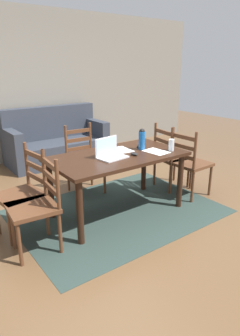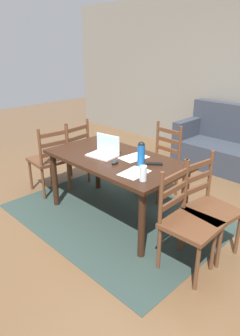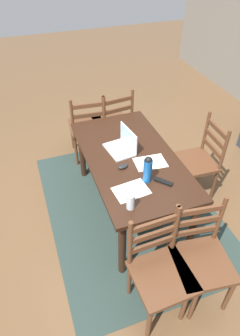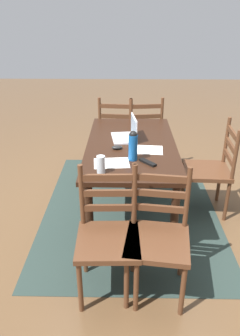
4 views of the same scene
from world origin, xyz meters
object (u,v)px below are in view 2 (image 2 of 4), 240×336
chair_right_far (208,208)px  chair_far_head (159,162)px  dining_table (115,165)px  couch (235,148)px  computer_mouse (115,162)px  tv_remote (154,164)px  chair_right_near (187,222)px  chair_left_near (49,160)px  chair_left_far (71,154)px  laptop (105,150)px  water_bottle (141,153)px  drinking_glass (143,173)px

chair_right_far → chair_far_head: (-1.08, 0.62, 0.00)m
dining_table → couch: couch is taller
computer_mouse → tv_remote: 0.41m
chair_right_near → chair_far_head: 1.45m
chair_right_far → chair_left_near: (-2.17, -0.35, 0.00)m
chair_far_head → chair_left_far: (-1.09, -0.62, 0.00)m
chair_right_far → chair_right_near: same height
chair_left_near → chair_left_far: same height
dining_table → computer_mouse: 0.22m
chair_left_near → laptop: 1.02m
chair_right_far → chair_left_far: 2.17m
chair_left_far → tv_remote: 1.56m
chair_far_head → couch: bearing=79.4°
chair_right_far → chair_left_near: 2.20m
dining_table → water_bottle: 0.44m
chair_right_near → couch: size_ratio=0.53×
chair_left_far → computer_mouse: bearing=-14.3°
chair_far_head → water_bottle: 0.97m
drinking_glass → computer_mouse: size_ratio=1.44×
drinking_glass → tv_remote: bearing=115.0°
chair_right_near → chair_far_head: (-1.08, 0.97, 0.00)m
laptop → water_bottle: (0.51, 0.04, 0.08)m
chair_left_far → chair_right_far: bearing=0.0°
water_bottle → tv_remote: 0.19m
water_bottle → computer_mouse: water_bottle is taller
drinking_glass → tv_remote: drinking_glass is taller
drinking_glass → computer_mouse: (-0.49, 0.11, -0.05)m
chair_left_near → computer_mouse: (1.22, 0.04, 0.29)m
couch → laptop: 2.48m
chair_left_near → tv_remote: (1.53, 0.31, 0.28)m
dining_table → computer_mouse: size_ratio=15.90×
chair_right_near → chair_left_far: (-2.17, 0.35, 0.00)m
chair_left_near → chair_far_head: 1.46m
laptop → tv_remote: 0.61m
chair_right_near → laptop: (-1.22, 0.14, 0.33)m
dining_table → drinking_glass: bearing=-21.7°
chair_right_far → computer_mouse: (-0.95, -0.31, 0.29)m
computer_mouse → chair_far_head: bearing=90.4°
couch → computer_mouse: couch is taller
chair_left_near → couch: 2.90m
dining_table → drinking_glass: (0.63, -0.25, 0.17)m
chair_left_far → laptop: bearing=-12.4°
laptop → water_bottle: bearing=4.6°
dining_table → chair_right_far: size_ratio=1.67×
chair_left_near → chair_left_far: 0.35m
drinking_glass → tv_remote: size_ratio=0.85×
chair_left_near → water_bottle: (1.46, 0.18, 0.41)m
dining_table → chair_right_near: (1.08, -0.17, -0.18)m
chair_right_far → water_bottle: bearing=-166.6°
drinking_glass → laptop: bearing=164.2°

